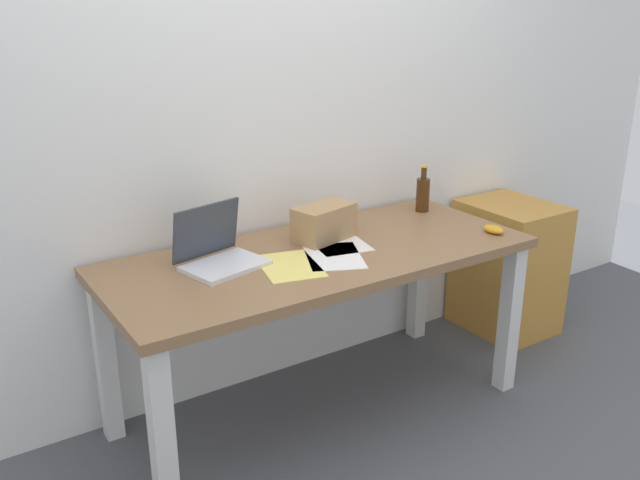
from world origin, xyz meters
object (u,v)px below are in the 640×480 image
object	(u,v)px
computer_mouse	(494,229)
desk	(320,274)
laptop_left	(218,253)
cardboard_box	(324,223)
beer_bottle	(423,193)
filing_cabinet	(508,267)

from	to	relation	value
computer_mouse	desk	bearing A→B (deg)	160.84
laptop_left	computer_mouse	bearing A→B (deg)	-14.80
desk	computer_mouse	distance (m)	0.79
desk	laptop_left	world-z (taller)	laptop_left
computer_mouse	cardboard_box	distance (m)	0.73
beer_bottle	cardboard_box	distance (m)	0.62
cardboard_box	filing_cabinet	size ratio (longest dim) A/B	0.38
desk	filing_cabinet	world-z (taller)	desk
computer_mouse	cardboard_box	world-z (taller)	cardboard_box
filing_cabinet	beer_bottle	bearing A→B (deg)	172.87
laptop_left	beer_bottle	world-z (taller)	laptop_left
beer_bottle	desk	bearing A→B (deg)	-164.37
beer_bottle	cardboard_box	size ratio (longest dim) A/B	0.85
desk	computer_mouse	xyz separation A→B (m)	(0.75, -0.21, 0.11)
cardboard_box	filing_cabinet	bearing A→B (deg)	0.68
laptop_left	computer_mouse	distance (m)	1.18
desk	laptop_left	distance (m)	0.43
desk	cardboard_box	world-z (taller)	cardboard_box
desk	filing_cabinet	distance (m)	1.30
desk	beer_bottle	xyz separation A→B (m)	(0.71, 0.20, 0.18)
beer_bottle	computer_mouse	xyz separation A→B (m)	(0.04, -0.41, -0.07)
beer_bottle	cardboard_box	world-z (taller)	beer_bottle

